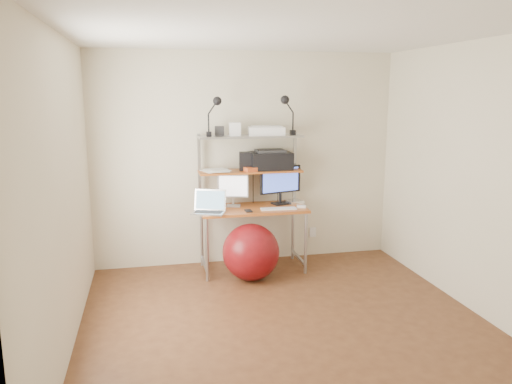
# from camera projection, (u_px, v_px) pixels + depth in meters

# --- Properties ---
(room) EXTENTS (3.60, 3.60, 3.60)m
(room) POSITION_uv_depth(u_px,v_px,m) (288.00, 186.00, 4.21)
(room) COLOR brown
(room) RESTS_ON ground
(computer_desk) EXTENTS (1.20, 0.60, 1.57)m
(computer_desk) POSITION_uv_depth(u_px,v_px,m) (251.00, 188.00, 5.70)
(computer_desk) COLOR #AE5A21
(computer_desk) RESTS_ON ground
(desktop) EXTENTS (1.20, 0.60, 0.00)m
(desktop) POSITION_uv_depth(u_px,v_px,m) (253.00, 208.00, 5.69)
(desktop) COLOR #AE5A21
(desktop) RESTS_ON computer_desk
(mid_shelf) EXTENTS (1.18, 0.34, 0.00)m
(mid_shelf) POSITION_uv_depth(u_px,v_px,m) (250.00, 170.00, 5.73)
(mid_shelf) COLOR #AE5A21
(mid_shelf) RESTS_ON computer_desk
(top_shelf) EXTENTS (1.18, 0.34, 0.00)m
(top_shelf) POSITION_uv_depth(u_px,v_px,m) (250.00, 135.00, 5.65)
(top_shelf) COLOR #A2A2A6
(top_shelf) RESTS_ON computer_desk
(floor) EXTENTS (3.60, 3.60, 0.00)m
(floor) POSITION_uv_depth(u_px,v_px,m) (286.00, 324.00, 4.45)
(floor) COLOR brown
(floor) RESTS_ON ground
(wall_outlet) EXTENTS (0.08, 0.01, 0.12)m
(wall_outlet) POSITION_uv_depth(u_px,v_px,m) (313.00, 232.00, 6.28)
(wall_outlet) COLOR white
(wall_outlet) RESTS_ON room
(monitor_silver) EXTENTS (0.35, 0.16, 0.40)m
(monitor_silver) POSITION_uv_depth(u_px,v_px,m) (233.00, 188.00, 5.72)
(monitor_silver) COLOR silver
(monitor_silver) RESTS_ON desktop
(monitor_black) EXTENTS (0.52, 0.20, 0.53)m
(monitor_black) POSITION_uv_depth(u_px,v_px,m) (280.00, 182.00, 5.83)
(monitor_black) COLOR black
(monitor_black) RESTS_ON desktop
(laptop) EXTENTS (0.43, 0.38, 0.31)m
(laptop) POSITION_uv_depth(u_px,v_px,m) (209.00, 208.00, 5.45)
(laptop) COLOR silver
(laptop) RESTS_ON desktop
(keyboard) EXTENTS (0.41, 0.14, 0.01)m
(keyboard) POSITION_uv_depth(u_px,v_px,m) (279.00, 209.00, 5.60)
(keyboard) COLOR white
(keyboard) RESTS_ON desktop
(mouse) EXTENTS (0.11, 0.08, 0.03)m
(mouse) POSITION_uv_depth(u_px,v_px,m) (301.00, 207.00, 5.67)
(mouse) COLOR white
(mouse) RESTS_ON desktop
(mac_mini) EXTENTS (0.22, 0.22, 0.03)m
(mac_mini) POSITION_uv_depth(u_px,v_px,m) (294.00, 202.00, 5.92)
(mac_mini) COLOR silver
(mac_mini) RESTS_ON desktop
(phone) EXTENTS (0.07, 0.13, 0.01)m
(phone) POSITION_uv_depth(u_px,v_px,m) (248.00, 211.00, 5.51)
(phone) COLOR black
(phone) RESTS_ON desktop
(printer) EXTENTS (0.48, 0.33, 0.23)m
(printer) POSITION_uv_depth(u_px,v_px,m) (270.00, 160.00, 5.79)
(printer) COLOR black
(printer) RESTS_ON mid_shelf
(nas_cube) EXTENTS (0.16, 0.16, 0.21)m
(nas_cube) POSITION_uv_depth(u_px,v_px,m) (246.00, 161.00, 5.71)
(nas_cube) COLOR black
(nas_cube) RESTS_ON mid_shelf
(red_box) EXTENTS (0.20, 0.16, 0.05)m
(red_box) POSITION_uv_depth(u_px,v_px,m) (252.00, 169.00, 5.64)
(red_box) COLOR #C34B1F
(red_box) RESTS_ON mid_shelf
(scanner) EXTENTS (0.44, 0.32, 0.11)m
(scanner) POSITION_uv_depth(u_px,v_px,m) (266.00, 130.00, 5.71)
(scanner) COLOR white
(scanner) RESTS_ON top_shelf
(box_white) EXTENTS (0.14, 0.12, 0.15)m
(box_white) POSITION_uv_depth(u_px,v_px,m) (235.00, 129.00, 5.60)
(box_white) COLOR white
(box_white) RESTS_ON top_shelf
(box_grey) EXTENTS (0.11, 0.11, 0.10)m
(box_grey) POSITION_uv_depth(u_px,v_px,m) (219.00, 131.00, 5.63)
(box_grey) COLOR #2A2A2C
(box_grey) RESTS_ON top_shelf
(clip_lamp_left) EXTENTS (0.17, 0.10, 0.43)m
(clip_lamp_left) POSITION_uv_depth(u_px,v_px,m) (215.00, 107.00, 5.44)
(clip_lamp_left) COLOR black
(clip_lamp_left) RESTS_ON top_shelf
(clip_lamp_right) EXTENTS (0.18, 0.10, 0.45)m
(clip_lamp_right) POSITION_uv_depth(u_px,v_px,m) (287.00, 106.00, 5.63)
(clip_lamp_right) COLOR black
(clip_lamp_right) RESTS_ON top_shelf
(exercise_ball) EXTENTS (0.63, 0.63, 0.63)m
(exercise_ball) POSITION_uv_depth(u_px,v_px,m) (251.00, 252.00, 5.46)
(exercise_ball) COLOR maroon
(exercise_ball) RESTS_ON floor
(paper_stack) EXTENTS (0.35, 0.36, 0.02)m
(paper_stack) POSITION_uv_depth(u_px,v_px,m) (216.00, 170.00, 5.66)
(paper_stack) COLOR white
(paper_stack) RESTS_ON mid_shelf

